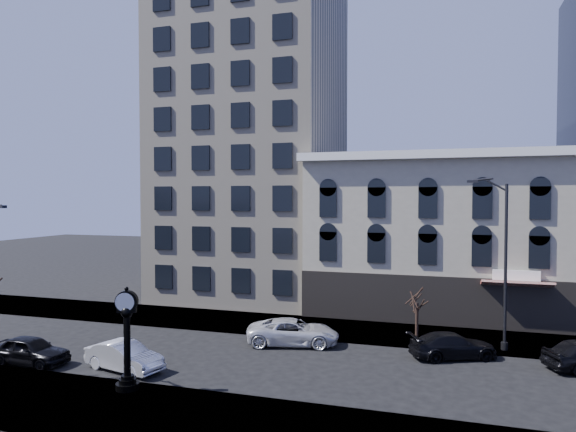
% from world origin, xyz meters
% --- Properties ---
extents(ground, '(160.00, 160.00, 0.00)m').
position_xyz_m(ground, '(0.00, 0.00, 0.00)').
color(ground, black).
rests_on(ground, ground).
extents(sidewalk_far, '(160.00, 6.00, 0.12)m').
position_xyz_m(sidewalk_far, '(0.00, 8.00, 0.06)').
color(sidewalk_far, gray).
rests_on(sidewalk_far, ground).
extents(sidewalk_near, '(160.00, 6.00, 0.12)m').
position_xyz_m(sidewalk_near, '(0.00, -8.00, 0.06)').
color(sidewalk_near, gray).
rests_on(sidewalk_near, ground).
extents(cream_tower, '(15.90, 15.40, 42.50)m').
position_xyz_m(cream_tower, '(-6.11, 18.88, 19.32)').
color(cream_tower, beige).
rests_on(cream_tower, ground).
extents(victorian_row, '(22.60, 11.19, 12.50)m').
position_xyz_m(victorian_row, '(12.00, 15.89, 6.00)').
color(victorian_row, '#ABA48D').
rests_on(victorian_row, ground).
extents(street_clock, '(1.10, 1.10, 4.85)m').
position_xyz_m(street_clock, '(-2.83, -6.00, 2.31)').
color(street_clock, black).
rests_on(street_clock, sidewalk_near).
extents(street_lamp_far, '(2.69, 0.65, 10.40)m').
position_xyz_m(street_lamp_far, '(14.07, 6.10, 7.97)').
color(street_lamp_far, black).
rests_on(street_lamp_far, sidewalk_far).
extents(bare_tree_far, '(2.22, 2.22, 3.82)m').
position_xyz_m(bare_tree_far, '(9.74, 6.56, 2.99)').
color(bare_tree_far, black).
rests_on(bare_tree_far, sidewalk_far).
extents(car_near_a, '(4.49, 1.86, 1.52)m').
position_xyz_m(car_near_a, '(-10.33, -4.08, 0.76)').
color(car_near_a, black).
rests_on(car_near_a, ground).
extents(car_near_b, '(4.79, 2.59, 1.50)m').
position_xyz_m(car_near_b, '(-4.77, -3.46, 0.75)').
color(car_near_b, silver).
rests_on(car_near_b, ground).
extents(car_far_a, '(6.14, 3.86, 1.58)m').
position_xyz_m(car_far_a, '(2.41, 3.76, 0.79)').
color(car_far_a, silver).
rests_on(car_far_a, ground).
extents(car_far_b, '(5.32, 3.86, 1.43)m').
position_xyz_m(car_far_b, '(11.88, 3.87, 0.72)').
color(car_far_b, black).
rests_on(car_far_b, ground).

